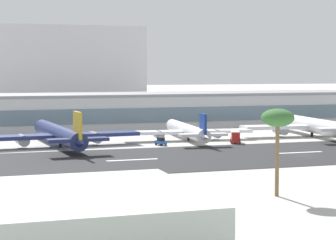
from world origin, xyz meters
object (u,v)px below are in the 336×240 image
at_px(service_baggage_tug_0, 161,142).
at_px(terminal_building, 147,110).
at_px(service_box_truck_1, 235,137).
at_px(palm_tree_1, 278,120).
at_px(distant_hotel_block, 58,67).
at_px(airliner_navy_tail_gate_1, 188,131).
at_px(airliner_blue_tail_gate_2, 312,125).
at_px(airliner_gold_tail_gate_0, 60,135).
at_px(foreground_hangar, 72,218).

bearing_deg(service_baggage_tug_0, terminal_building, 144.64).
xyz_separation_m(terminal_building, service_box_truck_1, (8.45, -59.53, -4.24)).
bearing_deg(palm_tree_1, service_box_truck_1, 71.29).
bearing_deg(service_baggage_tug_0, distant_hotel_block, 157.75).
bearing_deg(service_box_truck_1, service_baggage_tug_0, -71.79).
bearing_deg(distant_hotel_block, airliner_navy_tail_gate_1, -85.75).
distance_m(airliner_navy_tail_gate_1, airliner_blue_tail_gate_2, 40.00).
distance_m(airliner_gold_tail_gate_0, palm_tree_1, 80.58).
distance_m(airliner_navy_tail_gate_1, service_baggage_tug_0, 14.07).
bearing_deg(service_baggage_tug_0, airliner_navy_tail_gate_1, 105.68).
bearing_deg(distant_hotel_block, palm_tree_1, -90.21).
bearing_deg(airliner_navy_tail_gate_1, foreground_hangar, 158.34).
height_order(terminal_building, airliner_blue_tail_gate_2, terminal_building).
relative_size(terminal_building, airliner_gold_tail_gate_0, 3.27).
relative_size(airliner_navy_tail_gate_1, service_box_truck_1, 6.55).
bearing_deg(airliner_navy_tail_gate_1, airliner_gold_tail_gate_0, 102.28).
bearing_deg(airliner_blue_tail_gate_2, foreground_hangar, 142.19).
bearing_deg(distant_hotel_block, service_box_truck_1, -82.68).
bearing_deg(palm_tree_1, airliner_navy_tail_gate_1, 80.41).
distance_m(service_box_truck_1, foreground_hangar, 108.79).
height_order(airliner_gold_tail_gate_0, airliner_blue_tail_gate_2, airliner_blue_tail_gate_2).
height_order(airliner_navy_tail_gate_1, service_box_truck_1, airliner_navy_tail_gate_1).
bearing_deg(service_baggage_tug_0, palm_tree_1, -25.06).
bearing_deg(airliner_navy_tail_gate_1, service_baggage_tug_0, 133.41).
height_order(terminal_building, foreground_hangar, terminal_building).
bearing_deg(palm_tree_1, terminal_building, 83.12).
bearing_deg(airliner_blue_tail_gate_2, service_box_truck_1, 111.55).
distance_m(terminal_building, airliner_gold_tail_gate_0, 67.66).
relative_size(terminal_building, distant_hotel_block, 1.80).
distance_m(terminal_building, service_box_truck_1, 60.28).
relative_size(service_box_truck_1, foreground_hangar, 0.22).
xyz_separation_m(airliner_navy_tail_gate_1, foreground_hangar, (-49.97, -99.99, 0.28)).
bearing_deg(terminal_building, palm_tree_1, -96.88).
bearing_deg(airliner_blue_tail_gate_2, distant_hotel_block, 21.31).
distance_m(terminal_building, distant_hotel_block, 124.11).
relative_size(distant_hotel_block, foreground_hangar, 3.13).
distance_m(distant_hotel_block, palm_tree_1, 253.64).
height_order(airliner_gold_tail_gate_0, palm_tree_1, palm_tree_1).
xyz_separation_m(terminal_building, airliner_navy_tail_gate_1, (-2.10, -49.94, -3.22)).
height_order(airliner_blue_tail_gate_2, service_baggage_tug_0, airliner_blue_tail_gate_2).
distance_m(service_baggage_tug_0, palm_tree_1, 73.57).
bearing_deg(airliner_navy_tail_gate_1, terminal_building, 2.49).
bearing_deg(airliner_navy_tail_gate_1, palm_tree_1, 175.31).
distance_m(palm_tree_1, foreground_hangar, 41.79).
distance_m(terminal_building, service_baggage_tug_0, 60.26).
distance_m(airliner_navy_tail_gate_1, palm_tree_1, 83.03).
xyz_separation_m(service_box_truck_1, palm_tree_1, (-24.29, -71.73, 10.57)).
bearing_deg(palm_tree_1, airliner_blue_tail_gate_2, 56.40).
height_order(distant_hotel_block, foreground_hangar, distant_hotel_block).
relative_size(airliner_blue_tail_gate_2, service_baggage_tug_0, 14.46).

